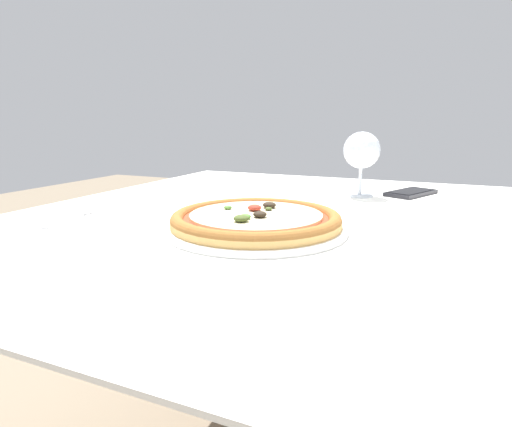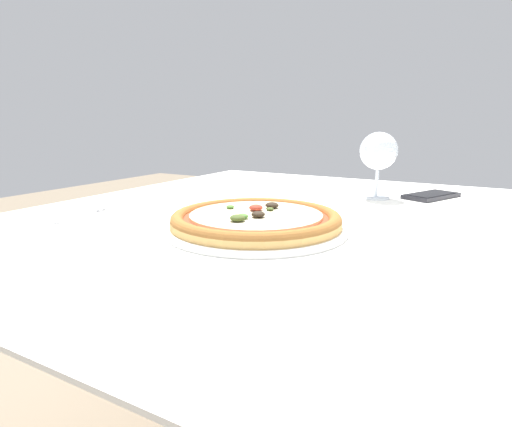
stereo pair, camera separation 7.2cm
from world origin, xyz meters
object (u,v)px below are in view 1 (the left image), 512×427
Objects in this scene: fork at (75,217)px; wine_glass_far_left at (362,151)px; pizza_plate at (256,221)px; dining_table at (332,260)px; cell_phone at (411,193)px.

wine_glass_far_left reaches higher than fork.
wine_glass_far_left reaches higher than pizza_plate.
pizza_plate is (-0.10, -0.14, 0.10)m from dining_table.
dining_table is 0.50m from fork.
pizza_plate is 1.96× the size of wine_glass_far_left.
fork is 0.78m from cell_phone.
cell_phone is at bearing 43.00° from fork.
wine_glass_far_left is at bearing -148.17° from cell_phone.
pizza_plate is 1.82× the size of fork.
wine_glass_far_left is at bearing 45.31° from fork.
cell_phone is (0.11, 0.34, 0.09)m from dining_table.
cell_phone is (0.11, 0.07, -0.10)m from wine_glass_far_left.
pizza_plate is at bearing -124.20° from dining_table.
dining_table is 0.36m from cell_phone.
cell_phone is at bearing 66.12° from pizza_plate.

